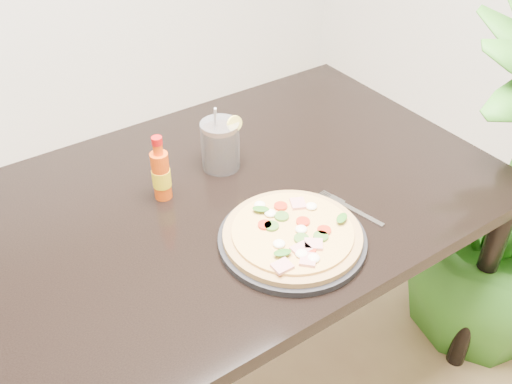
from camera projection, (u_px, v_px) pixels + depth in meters
dining_table at (230, 218)px, 1.51m from camera, size 1.40×0.90×0.75m
plate at (292, 240)px, 1.31m from camera, size 0.34×0.34×0.02m
pizza at (293, 234)px, 1.29m from camera, size 0.32×0.32×0.03m
hot_sauce_bottle at (161, 174)px, 1.40m from camera, size 0.05×0.05×0.18m
cola_cup at (221, 146)px, 1.52m from camera, size 0.11×0.10×0.19m
fork at (349, 208)px, 1.41m from camera, size 0.06×0.19×0.00m
houseplant at (512, 198)px, 1.76m from camera, size 0.77×0.77×1.11m
plant_pot at (478, 296)px, 2.03m from camera, size 0.28×0.28×0.22m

